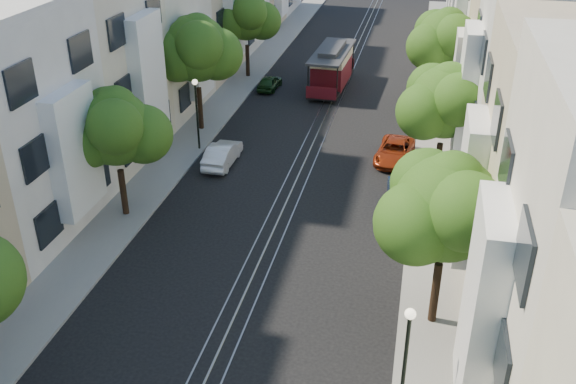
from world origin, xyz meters
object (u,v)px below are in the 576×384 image
Objects in this scene: tree_e_c at (446,104)px; tree_e_d at (446,41)px; tree_w_c at (197,50)px; parked_car_w_mid at (222,154)px; lamp_east at (406,350)px; tree_w_d at (247,17)px; lamp_west at (196,104)px; parked_car_e_mid at (402,197)px; parked_car_w_far at (270,82)px; cable_car at (332,66)px; tree_w_b at (116,130)px; parked_car_e_far at (395,151)px; tree_e_b at (448,211)px.

tree_e_d is at bearing 90.00° from tree_e_c.
tree_w_c is 6.91m from parked_car_w_mid.
tree_w_c is 1.71× the size of lamp_east.
tree_w_d reaches higher than lamp_west.
parked_car_w_far is at bearing 116.36° from parked_car_e_mid.
tree_e_d reaches higher than cable_car.
tree_e_d reaches higher than parked_car_e_mid.
tree_w_b is 15.50m from parked_car_e_far.
lamp_east is (-0.96, -15.98, -1.75)m from tree_e_c.
tree_e_b is 0.98× the size of tree_e_d.
tree_e_b is at bearing -90.00° from tree_e_d.
tree_w_b is at bearing -105.32° from cable_car.
tree_e_d reaches higher than parked_car_w_mid.
lamp_east is 1.03× the size of parked_car_e_far.
parked_car_w_mid is (-11.66, 0.49, -3.98)m from tree_e_c.
tree_e_d is at bearing 49.73° from tree_w_b.
parked_car_e_mid is (-1.66, -13.49, -4.28)m from tree_e_d.
tree_e_b is at bearing 79.07° from lamp_east.
tree_e_d is 15.60m from tree_w_c.
tree_e_b is 16.88m from parked_car_w_mid.
lamp_east is 21.97m from lamp_west.
tree_e_c reaches higher than lamp_east.
parked_car_e_far is (11.19, 0.97, -2.28)m from lamp_west.
tree_e_c is at bearing 86.56° from lamp_east.
parked_car_w_far is at bearing 83.39° from tree_w_b.
parked_car_e_mid is at bearing -30.45° from tree_w_c.
parked_car_e_far is (12.03, -13.01, -4.04)m from tree_w_d.
tree_w_d is at bearing 160.85° from tree_e_d.
tree_w_c is at bearing -90.00° from tree_w_d.
cable_car reaches higher than parked_car_e_far.
tree_e_d is 9.40m from parked_car_e_far.
tree_e_c is 16.96m from cable_car.
parked_car_e_mid is at bearing 163.87° from parked_car_w_mid.
parked_car_e_mid is (11.90, -4.51, -2.26)m from lamp_west.
parked_car_w_mid is (2.74, -4.51, -4.45)m from tree_w_c.
tree_w_b is 1.68× the size of parked_car_w_mid.
tree_w_b is 0.84× the size of cable_car.
parked_car_w_mid is (-3.90, -14.31, -1.06)m from cable_car.
lamp_west is at bearing 86.23° from parked_car_w_far.
tree_e_b is at bearing -85.75° from parked_car_e_mid.
tree_w_b is 20.05m from parked_car_w_far.
tree_w_d is 22.81m from parked_car_e_mid.
parked_car_e_mid is at bearing 126.44° from parked_car_w_far.
cable_car is 2.10× the size of parked_car_e_mid.
tree_e_d is 1.65× the size of lamp_west.
tree_w_c is at bearing 90.00° from tree_w_b.
lamp_east is (13.44, -20.98, -2.22)m from tree_w_c.
tree_e_c and tree_w_d have the same top height.
tree_e_d reaches higher than lamp_east.
cable_car is 18.36m from parked_car_e_mid.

